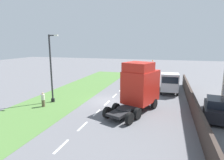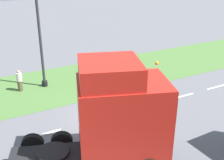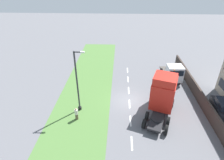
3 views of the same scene
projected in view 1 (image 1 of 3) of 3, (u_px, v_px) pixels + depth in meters
ground_plane at (109, 101)px, 22.04m from camera, size 120.00×120.00×0.00m
grass_verge at (64, 97)px, 23.74m from camera, size 7.00×44.00×0.01m
lane_markings at (107, 103)px, 21.38m from camera, size 0.16×21.00×0.00m
boundary_wall at (192, 101)px, 19.32m from camera, size 0.25×24.00×1.73m
lorry_cab at (139, 86)px, 18.93m from camera, size 4.66×7.06×5.02m
flatbed_truck at (169, 83)px, 24.77m from camera, size 2.40×5.81×2.88m
parked_car at (216, 109)px, 16.59m from camera, size 2.45×4.44×1.98m
lamp_post at (52, 73)px, 21.12m from camera, size 1.33×0.41×7.65m
pedestrian at (43, 100)px, 20.01m from camera, size 0.39×0.39×1.57m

